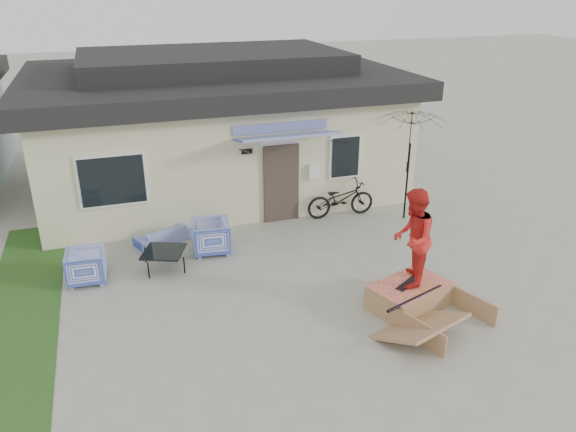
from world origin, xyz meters
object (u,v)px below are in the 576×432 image
object	(u,v)px
patio_umbrella	(409,156)
skater	(413,237)
armchair_right	(211,235)
skate_ramp	(409,296)
armchair_left	(86,265)
skateboard	(408,283)
bicycle	(341,195)
loveseat	(163,232)
coffee_table	(164,259)

from	to	relation	value
patio_umbrella	skater	xyz separation A→B (m)	(-2.13, -3.91, -0.23)
armchair_right	skater	size ratio (longest dim) A/B	0.45
armchair_right	skate_ramp	distance (m)	4.86
armchair_left	skate_ramp	world-z (taller)	armchair_left
skate_ramp	skateboard	bearing A→B (deg)	90.00
bicycle	skater	distance (m)	4.72
loveseat	patio_umbrella	world-z (taller)	patio_umbrella
armchair_left	bicycle	world-z (taller)	bicycle
patio_umbrella	armchair_left	bearing A→B (deg)	-173.87
bicycle	skate_ramp	world-z (taller)	bicycle
skate_ramp	skater	distance (m)	1.27
armchair_left	bicycle	bearing A→B (deg)	-72.86
armchair_right	bicycle	size ratio (longest dim) A/B	0.46
skate_ramp	skateboard	xyz separation A→B (m)	(-0.02, 0.05, 0.27)
armchair_left	armchair_right	xyz separation A→B (m)	(2.80, 0.54, 0.04)
loveseat	bicycle	bearing A→B (deg)	160.03
coffee_table	patio_umbrella	xyz separation A→B (m)	(6.52, 0.79, 1.54)
skater	skateboard	bearing A→B (deg)	180.00
loveseat	bicycle	xyz separation A→B (m)	(4.80, 0.14, 0.34)
armchair_right	skater	distance (m)	4.93
bicycle	skater	world-z (taller)	skater
loveseat	armchair_left	xyz separation A→B (m)	(-1.77, -1.42, 0.13)
armchair_right	coffee_table	size ratio (longest dim) A/B	1.02
loveseat	skate_ramp	world-z (taller)	loveseat
skateboard	armchair_right	bearing A→B (deg)	101.17
armchair_left	bicycle	size ratio (longest dim) A/B	0.42
skater	loveseat	bearing A→B (deg)	-100.90
skateboard	loveseat	bearing A→B (deg)	102.83
skate_ramp	coffee_table	bearing A→B (deg)	125.35
bicycle	patio_umbrella	world-z (taller)	patio_umbrella
loveseat	skateboard	xyz separation A→B (m)	(4.26, -4.45, 0.25)
armchair_right	patio_umbrella	world-z (taller)	patio_umbrella
skater	armchair_left	bearing A→B (deg)	-81.35
coffee_table	skateboard	world-z (taller)	skateboard
armchair_right	skateboard	size ratio (longest dim) A/B	1.22
loveseat	bicycle	distance (m)	4.82
loveseat	skater	bearing A→B (deg)	112.05
loveseat	coffee_table	size ratio (longest dim) A/B	1.60
armchair_left	loveseat	bearing A→B (deg)	-47.45
armchair_right	coffee_table	world-z (taller)	armchair_right
coffee_table	skate_ramp	size ratio (longest dim) A/B	0.43
skater	patio_umbrella	bearing A→B (deg)	-173.21
loveseat	armchair_right	world-z (taller)	armchair_right
skateboard	armchair_left	bearing A→B (deg)	122.38
skater	armchair_right	bearing A→B (deg)	-102.55
bicycle	coffee_table	bearing A→B (deg)	107.61
coffee_table	skate_ramp	bearing A→B (deg)	-35.75
armchair_left	coffee_table	size ratio (longest dim) A/B	0.93
bicycle	skate_ramp	size ratio (longest dim) A/B	0.96
skateboard	coffee_table	bearing A→B (deg)	113.65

